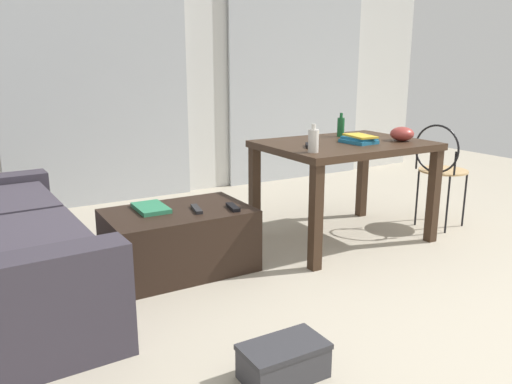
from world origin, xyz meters
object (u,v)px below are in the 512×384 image
craft_table (344,156)px  wire_chair (440,163)px  scissors (361,134)px  magazine (151,208)px  shoebox (284,361)px  tv_remote_primary (197,209)px  coffee_table (179,240)px  bottle_far (341,127)px  tv_remote_secondary (233,207)px  bowl (402,134)px  book_stack (359,139)px  tv_remote_on_table (309,145)px  bottle_near (313,140)px

craft_table → wire_chair: bearing=-11.6°
scissors → magazine: bearing=-177.0°
magazine → shoebox: 1.48m
scissors → tv_remote_primary: 1.64m
coffee_table → bottle_far: bottle_far is taller
magazine → tv_remote_secondary: bearing=-27.0°
wire_chair → tv_remote_secondary: bearing=177.9°
coffee_table → scissors: size_ratio=9.06×
scissors → bottle_far: bearing=178.7°
coffee_table → magazine: bearing=147.9°
bowl → bottle_far: bearing=120.7°
book_stack → coffee_table: bearing=174.2°
craft_table → tv_remote_primary: size_ratio=6.40×
bowl → tv_remote_on_table: (-0.78, 0.12, -0.04)m
tv_remote_primary → shoebox: tv_remote_primary is taller
tv_remote_primary → shoebox: 1.33m
bowl → book_stack: bearing=166.5°
coffee_table → bowl: (1.72, -0.22, 0.60)m
book_stack → tv_remote_on_table: book_stack is taller
wire_chair → bottle_near: bottle_near is taller
bottle_near → tv_remote_secondary: bottle_near is taller
bottle_near → wire_chair: bearing=3.2°
scissors → tv_remote_secondary: size_ratio=0.59×
tv_remote_primary → tv_remote_secondary: tv_remote_secondary is taller
bottle_near → bowl: size_ratio=1.05×
tv_remote_primary → tv_remote_secondary: (0.22, -0.08, 0.00)m
wire_chair → magazine: 2.34m
scissors → tv_remote_secondary: 1.45m
book_stack → tv_remote_primary: size_ratio=1.46×
tv_remote_on_table → tv_remote_secondary: 0.72m
wire_chair → shoebox: (-2.24, -1.12, -0.46)m
scissors → magazine: scissors is taller
tv_remote_secondary → shoebox: size_ratio=0.46×
shoebox → coffee_table: bearing=87.0°
bottle_far → book_stack: size_ratio=0.69×
wire_chair → tv_remote_on_table: 1.25m
bottle_near → coffee_table: bearing=160.5°
bottle_near → scissors: bearing=29.9°
scissors → coffee_table: bearing=-173.6°
book_stack → magazine: book_stack is taller
coffee_table → shoebox: (-0.07, -1.34, -0.12)m
bottle_near → bowl: 0.88m
scissors → tv_remote_secondary: bearing=-166.0°
wire_chair → bottle_near: (-1.33, -0.07, 0.29)m
scissors → book_stack: bearing=-133.5°
book_stack → magazine: (-1.52, 0.23, -0.36)m
craft_table → magazine: 1.49m
tv_remote_primary → shoebox: bearing=-85.4°
tv_remote_primary → craft_table: bearing=13.1°
coffee_table → wire_chair: bearing=-5.9°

